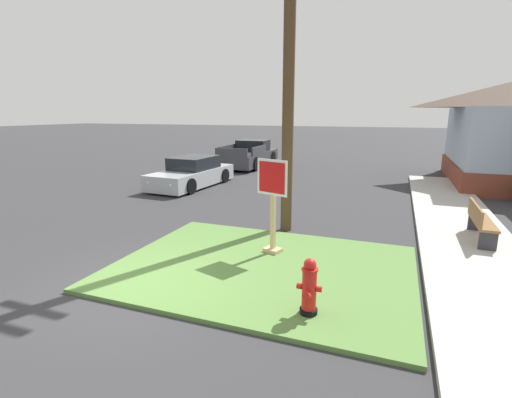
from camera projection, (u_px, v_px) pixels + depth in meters
ground_plane at (138, 287)px, 6.77m from camera, size 160.00×160.00×0.00m
grass_corner_patch at (263, 267)px, 7.53m from camera, size 5.81×4.41×0.08m
sidewalk_strip at (460, 229)px, 9.95m from camera, size 2.20×16.81×0.12m
fire_hydrant at (309, 288)px, 5.64m from camera, size 0.38×0.34×0.89m
stop_sign at (273, 208)px, 8.02m from camera, size 0.73×0.38×2.05m
manhole_cover at (196, 247)px, 8.77m from camera, size 0.70×0.70×0.02m
parked_sedan_silver at (192, 174)px, 15.90m from camera, size 2.04×4.47×1.25m
pickup_truck_charcoal at (249, 156)px, 21.80m from camera, size 2.20×5.27×1.48m
street_bench at (480, 220)px, 8.87m from camera, size 0.42×1.71×0.85m
utility_pole at (289, 54)px, 9.04m from camera, size 1.58×0.29×8.58m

